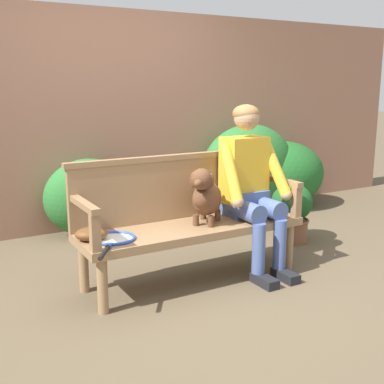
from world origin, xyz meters
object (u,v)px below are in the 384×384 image
(person_seated, at_px, (250,182))
(tennis_racket, at_px, (113,239))
(baseball_glove, at_px, (92,234))
(dog_on_bench, at_px, (206,196))
(potted_plant, at_px, (292,211))
(garden_bench, at_px, (192,232))

(person_seated, relative_size, tennis_racket, 2.34)
(tennis_racket, distance_m, baseball_glove, 0.15)
(tennis_racket, bearing_deg, dog_on_bench, 2.47)
(dog_on_bench, relative_size, potted_plant, 0.79)
(dog_on_bench, xyz_separation_m, tennis_racket, (-0.74, -0.03, -0.21))
(tennis_racket, relative_size, baseball_glove, 2.54)
(baseball_glove, bearing_deg, dog_on_bench, 13.15)
(tennis_racket, height_order, potted_plant, potted_plant)
(garden_bench, relative_size, dog_on_bench, 3.90)
(dog_on_bench, bearing_deg, baseball_glove, 176.76)
(person_seated, height_order, baseball_glove, person_seated)
(person_seated, xyz_separation_m, dog_on_bench, (-0.42, -0.02, -0.05))
(garden_bench, height_order, potted_plant, potted_plant)
(garden_bench, distance_m, baseball_glove, 0.77)
(baseball_glove, xyz_separation_m, potted_plant, (2.04, 0.33, -0.18))
(dog_on_bench, height_order, baseball_glove, dog_on_bench)
(potted_plant, bearing_deg, tennis_racket, -167.81)
(tennis_racket, bearing_deg, potted_plant, 12.19)
(potted_plant, bearing_deg, person_seated, -154.50)
(person_seated, xyz_separation_m, potted_plant, (0.76, 0.36, -0.41))
(tennis_racket, xyz_separation_m, potted_plant, (1.91, 0.41, -0.14))
(person_seated, bearing_deg, dog_on_bench, -177.21)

